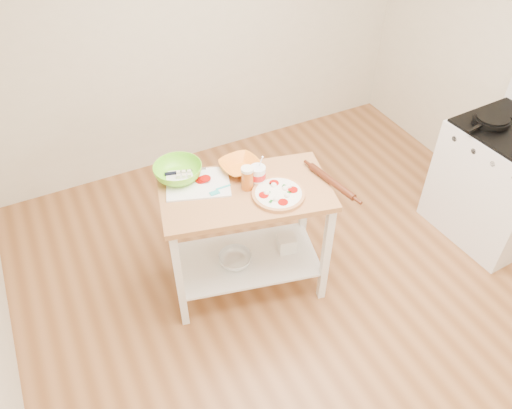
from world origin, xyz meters
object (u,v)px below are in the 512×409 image
object	(u,v)px
orange_bowl	(240,166)
yogurt_tub	(258,175)
knife	(180,172)
gas_stove	(500,182)
green_bowl	(178,172)
prep_island	(246,219)
beer_pint	(247,178)
spatula	(219,190)
shelf_glass_bowl	(235,259)
pizza	(278,194)
cutting_board	(198,183)
shelf_bin	(286,243)
rolling_pin	(332,182)
skillet	(491,120)

from	to	relation	value
orange_bowl	yogurt_tub	distance (m)	0.17
knife	gas_stove	bearing A→B (deg)	-0.96
green_bowl	prep_island	bearing A→B (deg)	-42.39
beer_pint	spatula	bearing A→B (deg)	164.99
prep_island	shelf_glass_bowl	xyz separation A→B (m)	(-0.09, -0.00, -0.35)
pizza	cutting_board	world-z (taller)	pizza
gas_stove	prep_island	bearing A→B (deg)	167.16
cutting_board	shelf_bin	distance (m)	0.83
beer_pint	knife	bearing A→B (deg)	135.97
beer_pint	gas_stove	bearing A→B (deg)	-10.13
rolling_pin	shelf_glass_bowl	size ratio (longest dim) A/B	1.68
gas_stove	knife	xyz separation A→B (m)	(-2.33, 0.68, 0.44)
yogurt_tub	orange_bowl	bearing A→B (deg)	105.25
yogurt_tub	cutting_board	bearing A→B (deg)	155.67
knife	beer_pint	distance (m)	0.47
knife	skillet	bearing A→B (deg)	2.35
orange_bowl	shelf_bin	xyz separation A→B (m)	(0.24, -0.24, -0.61)
orange_bowl	shelf_glass_bowl	distance (m)	0.68
gas_stove	knife	bearing A→B (deg)	160.58
pizza	skillet	bearing A→B (deg)	-0.99
shelf_glass_bowl	shelf_bin	distance (m)	0.39
knife	orange_bowl	xyz separation A→B (m)	(0.37, -0.14, 0.01)
gas_stove	yogurt_tub	bearing A→B (deg)	165.69
knife	orange_bowl	bearing A→B (deg)	-4.88
prep_island	beer_pint	xyz separation A→B (m)	(0.02, 0.01, 0.34)
yogurt_tub	rolling_pin	xyz separation A→B (m)	(0.41, -0.23, -0.04)
cutting_board	yogurt_tub	bearing A→B (deg)	-5.75
pizza	orange_bowl	size ratio (longest dim) A/B	1.29
gas_stove	cutting_board	bearing A→B (deg)	163.53
cutting_board	yogurt_tub	world-z (taller)	yogurt_tub
orange_bowl	gas_stove	bearing A→B (deg)	-15.50
green_bowl	rolling_pin	size ratio (longest dim) A/B	0.79
skillet	beer_pint	distance (m)	1.88
shelf_bin	rolling_pin	bearing A→B (deg)	-34.43
skillet	knife	world-z (taller)	skillet
gas_stove	green_bowl	distance (m)	2.48
pizza	yogurt_tub	bearing A→B (deg)	107.87
prep_island	rolling_pin	bearing A→B (deg)	-20.69
spatula	green_bowl	bearing A→B (deg)	125.10
green_bowl	rolling_pin	bearing A→B (deg)	-30.46
spatula	beer_pint	distance (m)	0.19
pizza	shelf_glass_bowl	xyz separation A→B (m)	(-0.25, 0.14, -0.62)
gas_stove	rolling_pin	world-z (taller)	gas_stove
skillet	shelf_bin	xyz separation A→B (m)	(-1.59, 0.13, -0.65)
spatula	green_bowl	distance (m)	0.31
spatula	knife	size ratio (longest dim) A/B	0.56
prep_island	shelf_glass_bowl	size ratio (longest dim) A/B	5.00
beer_pint	shelf_glass_bowl	world-z (taller)	beer_pint
gas_stove	shelf_bin	distance (m)	1.75
skillet	yogurt_tub	size ratio (longest dim) A/B	1.87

